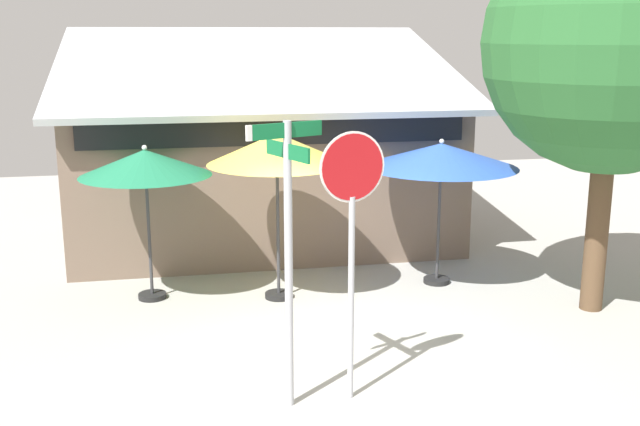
% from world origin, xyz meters
% --- Properties ---
extents(ground_plane, '(28.00, 28.00, 0.10)m').
position_xyz_m(ground_plane, '(0.00, 0.00, -0.05)').
color(ground_plane, '#9E9B93').
extents(cafe_building, '(7.69, 5.22, 4.23)m').
position_xyz_m(cafe_building, '(-0.39, 5.95, 1.52)').
color(cafe_building, '#705B4C').
rests_on(cafe_building, ground).
extents(street_sign_post, '(0.85, 0.79, 3.22)m').
position_xyz_m(street_sign_post, '(-0.98, -1.35, 1.95)').
color(street_sign_post, '#A8AAB2').
rests_on(street_sign_post, ground).
extents(stop_sign, '(0.76, 0.19, 3.09)m').
position_xyz_m(stop_sign, '(-0.26, -1.30, 2.15)').
color(stop_sign, '#A8AAB2').
rests_on(stop_sign, ground).
extents(patio_umbrella_forest_green_left, '(2.02, 2.02, 2.45)m').
position_xyz_m(patio_umbrella_forest_green_left, '(-2.56, 2.58, 2.16)').
color(patio_umbrella_forest_green_left, black).
rests_on(patio_umbrella_forest_green_left, ground).
extents(patio_umbrella_mustard_center, '(2.15, 2.15, 2.70)m').
position_xyz_m(patio_umbrella_mustard_center, '(-0.58, 2.21, 2.37)').
color(patio_umbrella_mustard_center, black).
rests_on(patio_umbrella_mustard_center, ground).
extents(patio_umbrella_royal_blue_right, '(2.51, 2.51, 2.44)m').
position_xyz_m(patio_umbrella_royal_blue_right, '(2.13, 2.42, 2.16)').
color(patio_umbrella_royal_blue_right, black).
rests_on(patio_umbrella_royal_blue_right, ground).
extents(shade_tree, '(3.98, 3.71, 5.82)m').
position_xyz_m(shade_tree, '(4.20, 0.71, 3.89)').
color(shade_tree, brown).
rests_on(shade_tree, ground).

